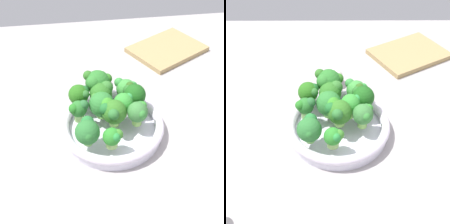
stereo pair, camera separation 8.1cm
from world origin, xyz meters
TOP-DOWN VIEW (x-y plane):
  - ground_plane at (0.00, 0.00)cm, footprint 130.00×130.00cm
  - bowl at (2.56, -2.71)cm, footprint 26.19×26.19cm
  - broccoli_floret_0 at (-2.30, -10.51)cm, footprint 6.01×5.25cm
  - broccoli_floret_1 at (-3.57, -0.98)cm, footprint 5.07×5.21cm
  - broccoli_floret_2 at (5.07, -12.75)cm, footprint 7.61×6.58cm
  - broccoli_floret_3 at (-3.59, -7.18)cm, footprint 5.61×6.26cm
  - broccoli_floret_4 at (3.53, 5.60)cm, footprint 4.71×4.23cm
  - broccoli_floret_5 at (9.94, -9.51)cm, footprint 5.41×5.24cm
  - broccoli_floret_6 at (4.73, -4.84)cm, footprint 6.33×6.85cm
  - broccoli_floret_7 at (4.44, -9.03)cm, footprint 6.21×7.30cm
  - broccoli_floret_8 at (9.09, 3.89)cm, footprint 5.78×6.64cm
  - broccoli_floret_9 at (2.42, -1.38)cm, footprint 6.57×6.81cm
  - broccoli_floret_10 at (10.56, -4.17)cm, footprint 5.01×4.19cm
  - broccoli_floret_11 at (-0.63, -4.54)cm, footprint 5.15×5.22cm
  - cutting_board at (-21.65, -39.03)cm, footprint 29.15×27.01cm
  - garlic_bulb at (3.55, -23.16)cm, footprint 5.27×5.27cm

SIDE VIEW (x-z plane):
  - ground_plane at x=0.00cm, z-range -2.50..0.00cm
  - cutting_board at x=-21.65cm, z-range 0.00..1.60cm
  - bowl at x=2.56cm, z-range 0.04..4.15cm
  - garlic_bulb at x=3.55cm, z-range 0.00..5.27cm
  - broccoli_floret_4 at x=3.53cm, z-range 4.46..9.60cm
  - broccoli_floret_10 at x=10.56cm, z-range 4.72..10.71cm
  - broccoli_floret_8 at x=9.09cm, z-range 4.58..11.17cm
  - broccoli_floret_0 at x=-2.30cm, z-range 4.75..11.01cm
  - broccoli_floret_1 at x=-3.57cm, z-range 4.76..11.18cm
  - broccoli_floret_6 at x=4.73cm, z-range 4.51..11.48cm
  - broccoli_floret_5 at x=9.94cm, z-range 4.75..11.27cm
  - broccoli_floret_9 at x=2.42cm, z-range 4.67..11.69cm
  - broccoli_floret_11 at x=-0.63cm, z-range 4.87..11.56cm
  - broccoli_floret_7 at x=4.44cm, z-range 4.78..11.71cm
  - broccoli_floret_3 at x=-3.59cm, z-range 4.99..12.28cm
  - broccoli_floret_2 at x=5.07cm, z-range 4.90..12.87cm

